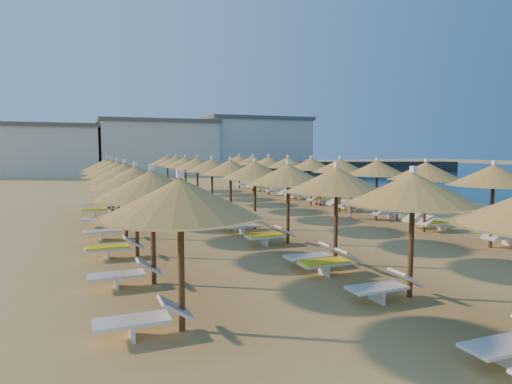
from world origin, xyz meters
name	(u,v)px	position (x,y,z in m)	size (l,w,h in m)	color
ground	(314,231)	(0.00, 0.00, 0.00)	(220.00, 220.00, 0.00)	tan
jetty	(356,167)	(29.26, 40.31, 0.75)	(30.00, 4.00, 1.50)	black
hotel_blocks	(164,147)	(2.60, 47.03, 3.70)	(45.88, 9.93, 8.10)	beige
parasol_row_east	(357,168)	(4.09, 2.98, 2.43)	(3.06, 38.08, 2.98)	brown
parasol_row_west	(242,170)	(-2.04, 2.98, 2.43)	(3.06, 38.08, 2.98)	brown
parasol_row_inland	(125,174)	(-7.27, 1.38, 2.43)	(3.06, 22.16, 2.98)	brown
loungers	(278,215)	(-0.47, 2.53, 0.34)	(14.48, 35.61, 0.66)	white
beachgoer_b	(394,201)	(5.14, 1.42, 0.87)	(0.84, 0.66, 1.74)	tan
beachgoer_a	(350,199)	(3.23, 2.27, 0.95)	(0.70, 0.46, 1.91)	tan
beachgoer_c	(318,191)	(4.72, 7.95, 0.84)	(0.98, 0.41, 1.68)	tan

